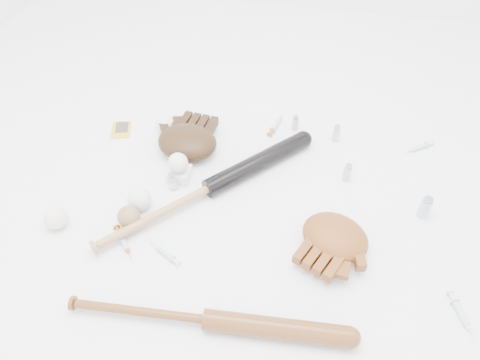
% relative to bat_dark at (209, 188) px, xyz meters
% --- Properties ---
extents(bat_dark, '(0.66, 0.71, 0.07)m').
position_rel_bat_dark_xyz_m(bat_dark, '(0.00, 0.00, 0.00)').
color(bat_dark, black).
rests_on(bat_dark, ground).
extents(bat_wood, '(0.81, 0.12, 0.06)m').
position_rel_bat_dark_xyz_m(bat_wood, '(0.11, -0.47, -0.00)').
color(bat_wood, brown).
rests_on(bat_wood, ground).
extents(glove_dark, '(0.29, 0.29, 0.10)m').
position_rel_bat_dark_xyz_m(glove_dark, '(-0.13, 0.20, 0.02)').
color(glove_dark, black).
rests_on(glove_dark, ground).
extents(glove_tan, '(0.33, 0.33, 0.09)m').
position_rel_bat_dark_xyz_m(glove_tan, '(0.43, -0.13, 0.01)').
color(glove_tan, brown).
rests_on(glove_tan, ground).
extents(trading_card, '(0.10, 0.12, 0.01)m').
position_rel_bat_dark_xyz_m(trading_card, '(-0.43, 0.26, -0.03)').
color(trading_card, gold).
rests_on(trading_card, ground).
extents(pedestal, '(0.08, 0.08, 0.04)m').
position_rel_bat_dark_xyz_m(pedestal, '(-0.12, 0.05, -0.01)').
color(pedestal, white).
rests_on(pedestal, ground).
extents(baseball_on_pedestal, '(0.07, 0.07, 0.07)m').
position_rel_bat_dark_xyz_m(baseball_on_pedestal, '(-0.12, 0.05, 0.04)').
color(baseball_on_pedestal, white).
rests_on(baseball_on_pedestal, pedestal).
extents(baseball_left, '(0.08, 0.08, 0.08)m').
position_rel_bat_dark_xyz_m(baseball_left, '(-0.45, -0.23, 0.00)').
color(baseball_left, white).
rests_on(baseball_left, ground).
extents(baseball_upper, '(0.08, 0.08, 0.08)m').
position_rel_bat_dark_xyz_m(baseball_upper, '(-0.25, 0.29, 0.00)').
color(baseball_upper, white).
rests_on(baseball_upper, ground).
extents(baseball_mid, '(0.08, 0.08, 0.08)m').
position_rel_bat_dark_xyz_m(baseball_mid, '(-0.21, -0.10, 0.01)').
color(baseball_mid, white).
rests_on(baseball_mid, ground).
extents(baseball_aged, '(0.07, 0.07, 0.07)m').
position_rel_bat_dark_xyz_m(baseball_aged, '(-0.22, -0.18, 0.00)').
color(baseball_aged, olive).
rests_on(baseball_aged, ground).
extents(syringe_0, '(0.12, 0.14, 0.02)m').
position_rel_bat_dark_xyz_m(syringe_0, '(-0.21, -0.26, -0.02)').
color(syringe_0, '#ADBCC6').
rests_on(syringe_0, ground).
extents(syringe_1, '(0.14, 0.09, 0.02)m').
position_rel_bat_dark_xyz_m(syringe_1, '(-0.07, -0.27, -0.02)').
color(syringe_1, '#ADBCC6').
rests_on(syringe_1, ground).
extents(syringe_2, '(0.07, 0.17, 0.02)m').
position_rel_bat_dark_xyz_m(syringe_2, '(0.17, 0.41, -0.02)').
color(syringe_2, '#ADBCC6').
rests_on(syringe_2, ground).
extents(syringe_3, '(0.08, 0.16, 0.02)m').
position_rel_bat_dark_xyz_m(syringe_3, '(0.80, -0.30, -0.02)').
color(syringe_3, '#ADBCC6').
rests_on(syringe_3, ground).
extents(syringe_4, '(0.14, 0.11, 0.02)m').
position_rel_bat_dark_xyz_m(syringe_4, '(0.72, 0.39, -0.02)').
color(syringe_4, '#ADBCC6').
rests_on(syringe_4, ground).
extents(vial_0, '(0.03, 0.03, 0.07)m').
position_rel_bat_dark_xyz_m(vial_0, '(0.41, 0.37, 0.00)').
color(vial_0, '#ADB7BE').
rests_on(vial_0, ground).
extents(vial_1, '(0.03, 0.03, 0.07)m').
position_rel_bat_dark_xyz_m(vial_1, '(0.25, 0.41, 0.00)').
color(vial_1, '#ADB7BE').
rests_on(vial_1, ground).
extents(vial_2, '(0.03, 0.03, 0.07)m').
position_rel_bat_dark_xyz_m(vial_2, '(0.46, 0.17, 0.00)').
color(vial_2, '#ADB7BE').
rests_on(vial_2, ground).
extents(vial_3, '(0.04, 0.04, 0.08)m').
position_rel_bat_dark_xyz_m(vial_3, '(0.71, 0.05, 0.01)').
color(vial_3, '#ADB7BE').
rests_on(vial_3, ground).
extents(vial_4, '(0.03, 0.03, 0.07)m').
position_rel_bat_dark_xyz_m(vial_4, '(-0.13, 0.00, 0.00)').
color(vial_4, '#ADB7BE').
rests_on(vial_4, ground).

